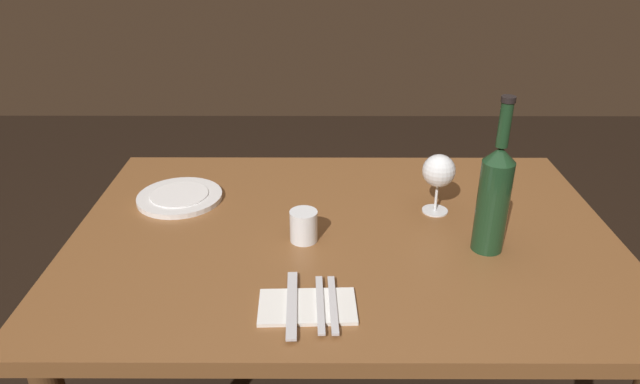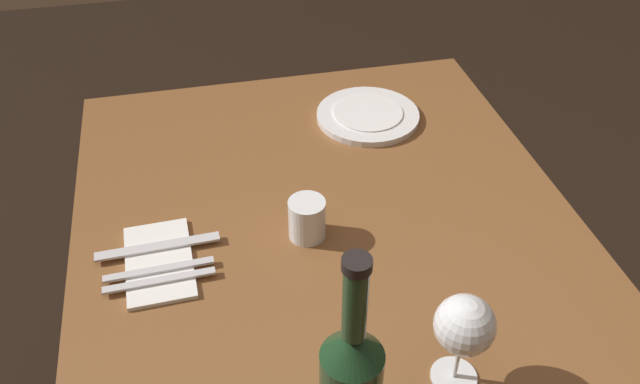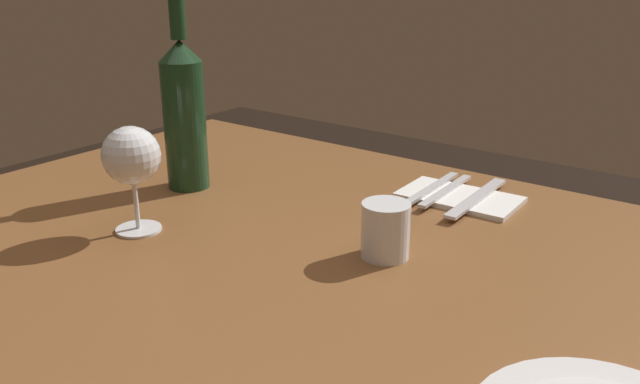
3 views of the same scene
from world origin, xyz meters
The scene contains 8 objects.
dining_table centered at (0.00, 0.00, 0.65)m, with size 1.30×0.90×0.74m.
wine_glass_left centered at (-0.24, -0.10, 0.85)m, with size 0.08×0.08×0.16m.
wine_bottle centered at (-0.32, 0.08, 0.88)m, with size 0.07×0.07×0.36m.
water_tumbler centered at (0.09, 0.04, 0.77)m, with size 0.07×0.07×0.08m.
folded_napkin centered at (0.08, 0.30, 0.74)m, with size 0.19×0.12×0.01m.
fork_inner centered at (0.06, 0.30, 0.75)m, with size 0.02×0.18×0.00m.
fork_outer centered at (0.03, 0.30, 0.75)m, with size 0.02×0.18×0.00m.
table_knife centered at (0.11, 0.30, 0.75)m, with size 0.03×0.21×0.00m.
Camera 3 is at (0.50, -0.65, 1.12)m, focal length 36.92 mm.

